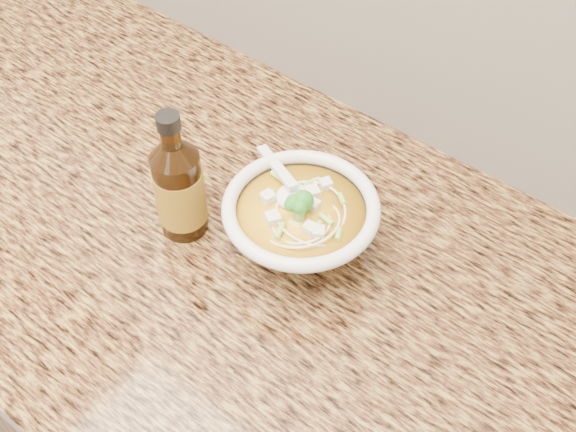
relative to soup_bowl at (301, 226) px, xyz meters
The scene contains 4 objects.
cabinet 0.60m from the soup_bowl, behind, with size 4.00×0.65×0.86m, color black.
counter_slab 0.32m from the soup_bowl, behind, with size 4.00×0.68×0.04m, color olive.
soup_bowl is the anchor object (origin of this frame).
hot_sauce_bottle 0.16m from the soup_bowl, 156.14° to the right, with size 0.08×0.08×0.19m.
Camera 1 is at (0.65, 1.25, 1.63)m, focal length 45.00 mm.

